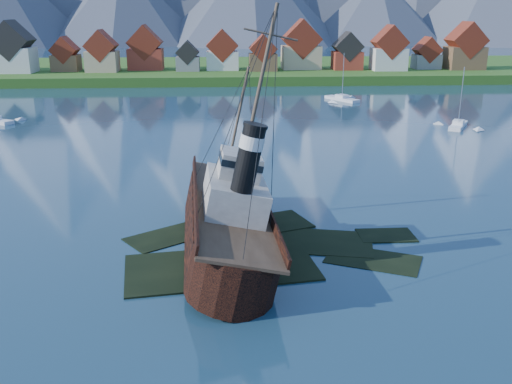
{
  "coord_description": "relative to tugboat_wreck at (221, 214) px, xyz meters",
  "views": [
    {
      "loc": [
        -2.67,
        -51.63,
        23.62
      ],
      "look_at": [
        0.84,
        6.0,
        5.0
      ],
      "focal_mm": 40.0,
      "sensor_mm": 36.0,
      "label": 1
    }
  ],
  "objects": [
    {
      "name": "sailboat_d",
      "position": [
        49.45,
        58.51,
        -2.96
      ],
      "size": [
        6.95,
        9.36,
        12.97
      ],
      "rotation": [
        0.0,
        0.0,
        -0.54
      ],
      "color": "silver",
      "rests_on": "ground"
    },
    {
      "name": "sailboat_e",
      "position": [
        32.8,
        96.18,
        -2.97
      ],
      "size": [
        8.06,
        11.11,
        13.02
      ],
      "rotation": [
        0.0,
        0.0,
        0.53
      ],
      "color": "silver",
      "rests_on": "ground"
    },
    {
      "name": "ground",
      "position": [
        2.96,
        -4.17,
        -3.26
      ],
      "size": [
        1400.0,
        1400.0,
        0.0
      ],
      "primitive_type": "plane",
      "color": "#193547",
      "rests_on": "ground"
    },
    {
      "name": "town",
      "position": [
        -30.16,
        148.01,
        5.73
      ],
      "size": [
        250.96,
        16.69,
        17.3
      ],
      "color": "maroon",
      "rests_on": "ground"
    },
    {
      "name": "shore_bank",
      "position": [
        2.96,
        165.83,
        -3.26
      ],
      "size": [
        600.0,
        80.0,
        3.2
      ],
      "primitive_type": "cube",
      "color": "#234714",
      "rests_on": "ground"
    },
    {
      "name": "tugboat_wreck",
      "position": [
        0.0,
        0.0,
        0.0
      ],
      "size": [
        7.63,
        32.86,
        26.04
      ],
      "rotation": [
        0.0,
        0.21,
        0.05
      ],
      "color": "black",
      "rests_on": "ground"
    },
    {
      "name": "shoal",
      "position": [
        4.74,
        -2.02,
        -3.61
      ],
      "size": [
        31.71,
        21.24,
        1.14
      ],
      "color": "black",
      "rests_on": "ground"
    },
    {
      "name": "seawall",
      "position": [
        2.96,
        127.83,
        -3.26
      ],
      "size": [
        600.0,
        2.5,
        2.0
      ],
      "primitive_type": "cube",
      "color": "#3F3D38",
      "rests_on": "ground"
    }
  ]
}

